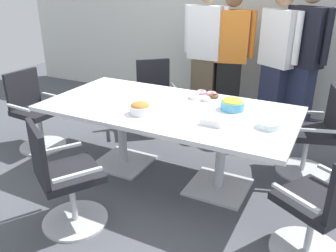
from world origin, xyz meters
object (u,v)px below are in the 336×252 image
office_chair_4 (155,100)px  snack_bowl_chips_yellow (232,104)px  office_chair_1 (64,182)px  person_standing_3 (303,59)px  conference_table (168,119)px  office_chair_2 (321,211)px  person_standing_0 (205,52)px  snack_bowl_pretzels (140,108)px  person_standing_2 (277,59)px  office_chair_3 (313,137)px  napkin_pile (214,120)px  plate_stack (268,125)px  donut_platter (203,96)px  person_standing_1 (230,56)px  office_chair_0 (36,115)px

office_chair_4 → snack_bowl_chips_yellow: office_chair_4 is taller
office_chair_1 → person_standing_3: size_ratio=0.49×
conference_table → person_standing_3: bearing=60.2°
office_chair_4 → office_chair_2: bearing=105.9°
person_standing_0 → snack_bowl_pretzels: person_standing_0 is taller
person_standing_3 → person_standing_2: bearing=29.5°
office_chair_2 → snack_bowl_chips_yellow: (-0.90, 0.76, 0.40)m
person_standing_2 → office_chair_3: bearing=152.8°
conference_table → napkin_pile: napkin_pile is taller
person_standing_2 → napkin_pile: 1.90m
office_chair_3 → plate_stack: size_ratio=4.67×
conference_table → office_chair_3: (1.28, 0.72, -0.22)m
snack_bowl_pretzels → donut_platter: snack_bowl_pretzels is taller
conference_table → office_chair_3: 1.49m
napkin_pile → snack_bowl_chips_yellow: bearing=84.2°
snack_bowl_pretzels → plate_stack: size_ratio=1.01×
office_chair_2 → office_chair_3: same height
donut_platter → person_standing_0: bearing=110.9°
conference_table → snack_bowl_pretzels: (-0.14, -0.28, 0.18)m
snack_bowl_pretzels → office_chair_3: bearing=35.0°
office_chair_2 → office_chair_4: bearing=85.3°
office_chair_2 → napkin_pile: size_ratio=4.88×
office_chair_1 → person_standing_2: bearing=101.2°
office_chair_1 → donut_platter: (0.58, 1.49, 0.36)m
office_chair_3 → snack_bowl_pretzels: bearing=107.4°
office_chair_4 → person_standing_0: person_standing_0 is taller
conference_table → snack_bowl_chips_yellow: bearing=19.6°
snack_bowl_pretzels → office_chair_1: bearing=-106.9°
donut_platter → napkin_pile: bearing=-61.1°
person_standing_1 → snack_bowl_chips_yellow: (0.51, -1.52, -0.12)m
snack_bowl_pretzels → plate_stack: bearing=10.6°
person_standing_1 → person_standing_3: person_standing_3 is taller
office_chair_4 → person_standing_1: bearing=-174.7°
person_standing_0 → snack_bowl_pretzels: (0.14, -1.93, -0.15)m
conference_table → office_chair_1: (-0.38, -1.07, -0.22)m
person_standing_0 → plate_stack: 2.13m
person_standing_0 → plate_stack: bearing=125.5°
office_chair_1 → napkin_pile: 1.32m
office_chair_0 → snack_bowl_pretzels: (1.56, -0.18, 0.40)m
plate_stack → napkin_pile: size_ratio=1.04×
office_chair_2 → conference_table: bearing=100.3°
conference_table → person_standing_3: person_standing_3 is taller
office_chair_4 → person_standing_1: person_standing_1 is taller
office_chair_3 → person_standing_0: bearing=41.5°
office_chair_1 → napkin_pile: office_chair_1 is taller
person_standing_1 → office_chair_2: bearing=107.7°
office_chair_1 → office_chair_4: 2.10m
person_standing_1 → person_standing_2: 0.61m
office_chair_4 → person_standing_1: (0.75, 0.72, 0.52)m
snack_bowl_chips_yellow → office_chair_0: bearing=-172.4°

